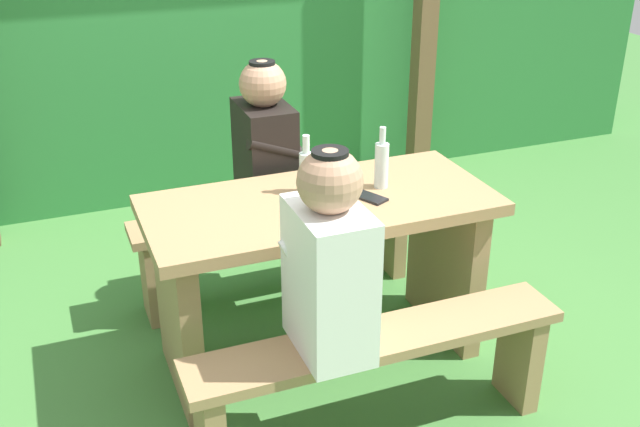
# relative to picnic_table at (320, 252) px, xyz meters

# --- Properties ---
(ground_plane) EXTENTS (12.00, 12.00, 0.00)m
(ground_plane) POSITION_rel_picnic_table_xyz_m (0.00, 0.00, -0.51)
(ground_plane) COLOR #427A39
(hedge_backdrop) EXTENTS (6.40, 0.93, 1.95)m
(hedge_backdrop) POSITION_rel_picnic_table_xyz_m (0.00, 2.33, 0.47)
(hedge_backdrop) COLOR #2D7737
(hedge_backdrop) RESTS_ON ground_plane
(pergola_post_right) EXTENTS (0.12, 0.12, 2.20)m
(pergola_post_right) POSITION_rel_picnic_table_xyz_m (1.36, 1.65, 0.59)
(pergola_post_right) COLOR brown
(pergola_post_right) RESTS_ON ground_plane
(picnic_table) EXTENTS (1.40, 0.64, 0.74)m
(picnic_table) POSITION_rel_picnic_table_xyz_m (0.00, 0.00, 0.00)
(picnic_table) COLOR #9E7A51
(picnic_table) RESTS_ON ground_plane
(bench_near) EXTENTS (1.40, 0.24, 0.46)m
(bench_near) POSITION_rel_picnic_table_xyz_m (0.00, -0.56, -0.18)
(bench_near) COLOR #9E7A51
(bench_near) RESTS_ON ground_plane
(bench_far) EXTENTS (1.40, 0.24, 0.46)m
(bench_far) POSITION_rel_picnic_table_xyz_m (0.00, 0.56, -0.18)
(bench_far) COLOR #9E7A51
(bench_far) RESTS_ON ground_plane
(person_white_shirt) EXTENTS (0.25, 0.35, 0.72)m
(person_white_shirt) POSITION_rel_picnic_table_xyz_m (-0.19, -0.56, 0.28)
(person_white_shirt) COLOR white
(person_white_shirt) RESTS_ON bench_near
(person_black_coat) EXTENTS (0.25, 0.35, 0.72)m
(person_black_coat) POSITION_rel_picnic_table_xyz_m (-0.05, 0.56, 0.28)
(person_black_coat) COLOR black
(person_black_coat) RESTS_ON bench_far
(drinking_glass) EXTENTS (0.07, 0.07, 0.09)m
(drinking_glass) POSITION_rel_picnic_table_xyz_m (-0.08, -0.07, 0.29)
(drinking_glass) COLOR silver
(drinking_glass) RESTS_ON picnic_table
(bottle_left) EXTENTS (0.06, 0.06, 0.24)m
(bottle_left) POSITION_rel_picnic_table_xyz_m (-0.02, 0.09, 0.33)
(bottle_left) COLOR silver
(bottle_left) RESTS_ON picnic_table
(bottle_right) EXTENTS (0.06, 0.06, 0.26)m
(bottle_right) POSITION_rel_picnic_table_xyz_m (0.28, 0.03, 0.34)
(bottle_right) COLOR silver
(bottle_right) RESTS_ON picnic_table
(cell_phone) EXTENTS (0.12, 0.16, 0.01)m
(cell_phone) POSITION_rel_picnic_table_xyz_m (0.19, -0.06, 0.24)
(cell_phone) COLOR black
(cell_phone) RESTS_ON picnic_table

